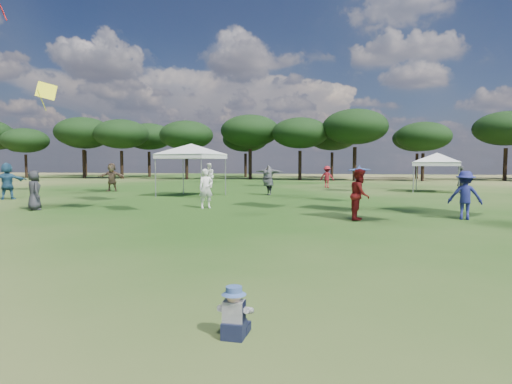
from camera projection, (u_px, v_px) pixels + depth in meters
tree_line at (346, 132)px, 48.45m from camera, size 108.78×17.63×7.77m
tent_left at (191, 146)px, 24.30m from camera, size 6.09×6.09×3.29m
tent_right at (437, 155)px, 27.72m from camera, size 5.52×5.52×2.85m
toddler at (235, 314)px, 4.69m from camera, size 0.38×0.43×0.57m
festival_crowd at (258, 180)px, 25.50m from camera, size 30.03×21.35×1.91m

